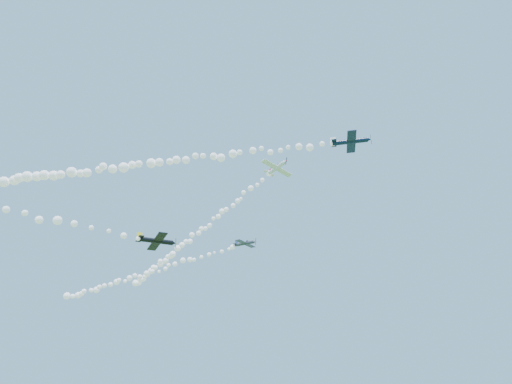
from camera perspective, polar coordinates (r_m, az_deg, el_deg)
The scene contains 7 objects.
plane_white at distance 92.56m, azimuth 2.79°, elevation 3.25°, with size 6.99×7.40×2.60m.
smoke_trail_white at distance 126.06m, azimuth -9.25°, elevation -6.61°, with size 77.68×35.62×3.02m, color white, non-canonical shape.
plane_navy at distance 83.81m, azimuth 12.56°, elevation 6.60°, with size 7.66×8.09×2.34m.
smoke_trail_navy at distance 89.66m, azimuth -13.46°, elevation 3.73°, with size 68.93×30.34×3.03m, color white, non-canonical shape.
plane_grey at distance 98.36m, azimuth -1.43°, elevation -6.85°, with size 6.09×6.36×2.40m.
smoke_trail_grey at distance 119.74m, azimuth -15.08°, elevation -10.64°, with size 64.39×3.81×2.86m, color white, non-canonical shape.
plane_black at distance 78.47m, azimuth -13.08°, elevation -6.38°, with size 7.44×7.02×1.99m.
Camera 1 is at (44.10, -63.92, 2.00)m, focal length 30.00 mm.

